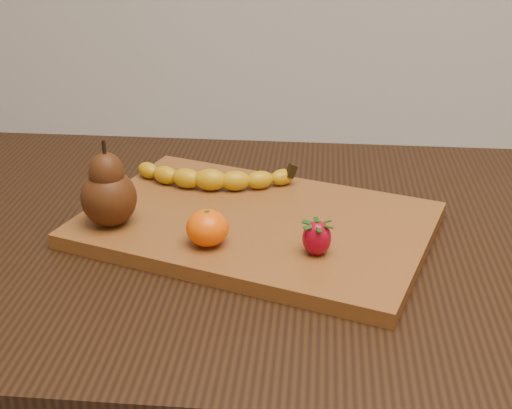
# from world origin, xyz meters

# --- Properties ---
(table) EXTENTS (1.00, 0.70, 0.76)m
(table) POSITION_xyz_m (0.00, 0.00, 0.66)
(table) COLOR black
(table) RESTS_ON ground
(cutting_board) EXTENTS (0.52, 0.43, 0.02)m
(cutting_board) POSITION_xyz_m (0.06, 0.00, 0.77)
(cutting_board) COLOR brown
(cutting_board) RESTS_ON table
(banana) EXTENTS (0.20, 0.06, 0.03)m
(banana) POSITION_xyz_m (-0.02, 0.09, 0.80)
(banana) COLOR #CD9809
(banana) RESTS_ON cutting_board
(pear) EXTENTS (0.09, 0.09, 0.11)m
(pear) POSITION_xyz_m (-0.13, -0.03, 0.84)
(pear) COLOR #421F0A
(pear) RESTS_ON cutting_board
(mandarin) EXTENTS (0.06, 0.06, 0.05)m
(mandarin) POSITION_xyz_m (0.00, -0.08, 0.80)
(mandarin) COLOR #FD5402
(mandarin) RESTS_ON cutting_board
(strawberry) EXTENTS (0.05, 0.05, 0.04)m
(strawberry) POSITION_xyz_m (0.14, -0.09, 0.80)
(strawberry) COLOR #9C0417
(strawberry) RESTS_ON cutting_board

